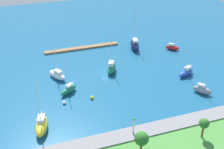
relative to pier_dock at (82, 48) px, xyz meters
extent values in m
plane|color=#19567F|center=(-2.55, 17.59, -0.29)|extent=(160.00, 160.00, 0.00)
cube|color=olive|center=(0.00, 0.00, 0.00)|extent=(24.83, 2.01, 0.58)
cube|color=gray|center=(-2.55, 46.52, 0.28)|extent=(73.78, 3.92, 1.15)
cylinder|color=silver|center=(1.38, 46.52, 2.46)|extent=(0.36, 0.36, 3.20)
sphere|color=green|center=(1.38, 46.52, 4.31)|extent=(0.56, 0.56, 0.56)
cylinder|color=brown|center=(1.95, 51.53, 1.70)|extent=(0.44, 0.44, 2.23)
sphere|color=#286B23|center=(1.95, 51.53, 3.62)|extent=(2.67, 2.67, 2.67)
cylinder|color=brown|center=(-11.03, 51.92, 1.96)|extent=(0.39, 0.39, 2.75)
sphere|color=#286B23|center=(-11.03, 51.92, 3.94)|extent=(2.02, 2.02, 2.02)
ellipsoid|color=#19724C|center=(10.05, 25.81, 0.58)|extent=(5.24, 4.33, 1.75)
cube|color=silver|center=(9.70, 25.56, 1.78)|extent=(2.10, 1.86, 0.66)
cylinder|color=silver|center=(10.27, 25.96, 5.41)|extent=(0.13, 0.13, 7.92)
cylinder|color=silver|center=(9.20, 25.21, 2.26)|extent=(2.20, 1.59, 0.10)
ellipsoid|color=red|center=(-27.88, 10.82, 0.49)|extent=(4.35, 4.19, 1.56)
cube|color=silver|center=(-27.62, 10.57, 1.58)|extent=(1.81, 1.77, 0.63)
cylinder|color=silver|center=(-28.05, 10.97, 3.83)|extent=(0.11, 0.11, 5.14)
cylinder|color=silver|center=(-27.46, 10.42, 2.05)|extent=(1.25, 1.17, 0.09)
ellipsoid|color=#141E4C|center=(-16.41, 6.07, 1.19)|extent=(3.86, 8.00, 2.96)
cube|color=silver|center=(-16.29, 6.67, 3.07)|extent=(1.95, 2.99, 0.80)
cylinder|color=silver|center=(-16.49, 5.69, 8.08)|extent=(0.18, 0.18, 10.81)
cylinder|color=silver|center=(-16.14, 7.42, 3.62)|extent=(0.84, 3.48, 0.15)
ellipsoid|color=#2347B2|center=(-22.63, 27.62, 0.62)|extent=(6.04, 3.96, 1.81)
cube|color=silver|center=(-23.06, 27.43, 1.91)|extent=(2.35, 1.83, 0.78)
cylinder|color=silver|center=(-22.36, 27.73, 4.83)|extent=(0.14, 0.14, 6.62)
cylinder|color=silver|center=(-23.64, 27.18, 2.45)|extent=(2.60, 1.19, 0.11)
ellipsoid|color=yellow|center=(18.35, 38.36, 0.97)|extent=(4.04, 7.01, 2.52)
cube|color=silver|center=(18.20, 37.85, 2.58)|extent=(1.99, 2.67, 0.69)
cylinder|color=silver|center=(18.44, 38.68, 6.92)|extent=(0.16, 0.16, 9.38)
cylinder|color=silver|center=(18.08, 37.41, 3.07)|extent=(0.85, 2.58, 0.13)
ellipsoid|color=gray|center=(-21.42, 37.02, 0.67)|extent=(4.10, 4.78, 1.92)
cube|color=silver|center=(-21.18, 36.71, 1.95)|extent=(1.76, 1.93, 0.64)
cylinder|color=silver|center=(-21.56, 37.21, 4.60)|extent=(0.12, 0.12, 5.94)
cylinder|color=silver|center=(-20.99, 36.44, 2.43)|extent=(1.22, 1.59, 0.09)
ellipsoid|color=white|center=(11.33, 17.31, 0.74)|extent=(4.83, 6.65, 2.05)
cube|color=silver|center=(11.09, 17.76, 2.04)|extent=(2.20, 2.63, 0.56)
cylinder|color=silver|center=(11.47, 17.02, 5.84)|extent=(0.15, 0.15, 8.15)
cylinder|color=silver|center=(10.92, 18.09, 2.47)|extent=(1.21, 2.20, 0.12)
ellipsoid|color=#19724C|center=(-3.87, 18.68, 0.90)|extent=(4.88, 6.42, 2.39)
cube|color=silver|center=(-3.63, 19.11, 2.61)|extent=(2.21, 2.56, 1.03)
cylinder|color=silver|center=(-4.02, 18.42, 6.75)|extent=(0.15, 0.15, 9.30)
cylinder|color=silver|center=(-3.44, 19.46, 3.28)|extent=(1.26, 2.15, 0.12)
sphere|color=white|center=(12.05, 30.15, 0.12)|extent=(0.82, 0.82, 0.82)
sphere|color=yellow|center=(5.26, 30.27, 0.13)|extent=(0.84, 0.84, 0.84)
camera|label=1|loc=(20.88, 88.87, 39.57)|focal=47.61mm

